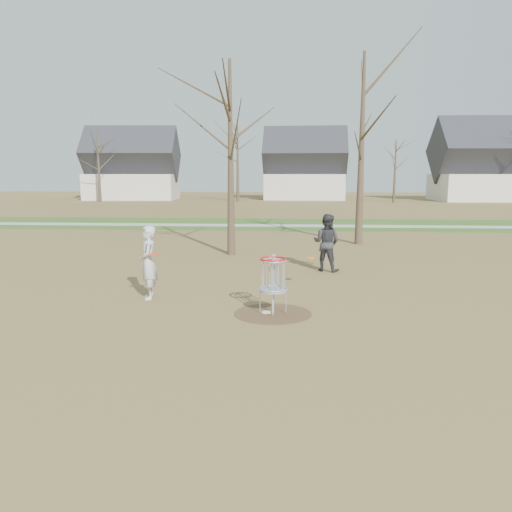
{
  "coord_description": "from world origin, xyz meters",
  "views": [
    {
      "loc": [
        0.41,
        -11.15,
        3.18
      ],
      "look_at": [
        -0.5,
        1.5,
        1.1
      ],
      "focal_mm": 35.0,
      "sensor_mm": 36.0,
      "label": 1
    }
  ],
  "objects_px": {
    "player_standing": "(148,263)",
    "disc_grounded": "(266,312)",
    "disc_golf_basket": "(273,275)",
    "player_throwing": "(326,243)"
  },
  "relations": [
    {
      "from": "disc_grounded",
      "to": "player_standing",
      "type": "bearing_deg",
      "value": 159.55
    },
    {
      "from": "player_throwing",
      "to": "disc_golf_basket",
      "type": "distance_m",
      "value": 5.54
    },
    {
      "from": "player_standing",
      "to": "player_throwing",
      "type": "bearing_deg",
      "value": 115.21
    },
    {
      "from": "player_throwing",
      "to": "disc_grounded",
      "type": "bearing_deg",
      "value": 95.92
    },
    {
      "from": "player_standing",
      "to": "disc_grounded",
      "type": "relative_size",
      "value": 8.6
    },
    {
      "from": "player_throwing",
      "to": "disc_golf_basket",
      "type": "height_order",
      "value": "player_throwing"
    },
    {
      "from": "disc_golf_basket",
      "to": "disc_grounded",
      "type": "bearing_deg",
      "value": 165.47
    },
    {
      "from": "disc_golf_basket",
      "to": "player_standing",
      "type": "bearing_deg",
      "value": 159.83
    },
    {
      "from": "player_standing",
      "to": "disc_grounded",
      "type": "xyz_separation_m",
      "value": [
        3.1,
        -1.15,
        -0.93
      ]
    },
    {
      "from": "player_throwing",
      "to": "disc_grounded",
      "type": "relative_size",
      "value": 8.63
    }
  ]
}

